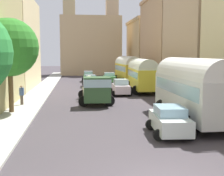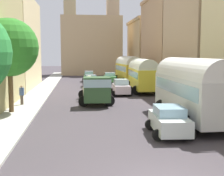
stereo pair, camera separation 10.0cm
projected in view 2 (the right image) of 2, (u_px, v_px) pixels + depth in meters
name	position (u px, v px, depth m)	size (l,w,h in m)	color
ground_plane	(102.00, 90.00, 37.08)	(154.00, 154.00, 0.00)	#3C363B
sidewalk_left	(42.00, 91.00, 36.26)	(2.50, 70.00, 0.14)	#A8A99E
sidewalk_right	(160.00, 89.00, 37.88)	(2.50, 70.00, 0.14)	#AAAA9F
building_left_2	(15.00, 44.00, 38.75)	(4.71, 14.53, 11.50)	beige
building_right_2	(198.00, 40.00, 35.34)	(4.89, 12.15, 11.98)	tan
building_right_3	(162.00, 39.00, 48.55)	(4.43, 14.19, 13.54)	tan
building_right_4	(144.00, 48.00, 63.68)	(5.47, 14.13, 11.47)	tan
distant_church	(91.00, 43.00, 64.61)	(12.63, 6.47, 18.76)	tan
parked_bus_0	(191.00, 87.00, 19.87)	(3.40, 9.49, 4.16)	silver
parked_bus_1	(143.00, 74.00, 35.52)	(3.43, 8.69, 3.86)	yellow
parked_bus_2	(128.00, 68.00, 47.11)	(3.54, 9.29, 4.09)	gold
cargo_truck_0	(95.00, 89.00, 26.98)	(3.09, 7.34, 2.51)	#30512D
car_0	(91.00, 81.00, 40.86)	(2.22, 3.73, 1.63)	#4A8E4E
car_1	(89.00, 76.00, 48.83)	(2.15, 4.08, 1.69)	#47904E
car_2	(169.00, 120.00, 16.61)	(2.40, 3.86, 1.59)	silver
car_3	(121.00, 87.00, 32.95)	(2.27, 3.78, 1.70)	silver
car_4	(110.00, 78.00, 46.87)	(2.48, 4.24, 1.57)	#479448
pedestrian_1	(11.00, 98.00, 23.29)	(0.32, 0.32, 1.87)	slate
pedestrian_2	(22.00, 94.00, 25.74)	(0.45, 0.45, 1.80)	brown
roadside_tree_1	(9.00, 48.00, 22.07)	(4.25, 4.25, 7.02)	brown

